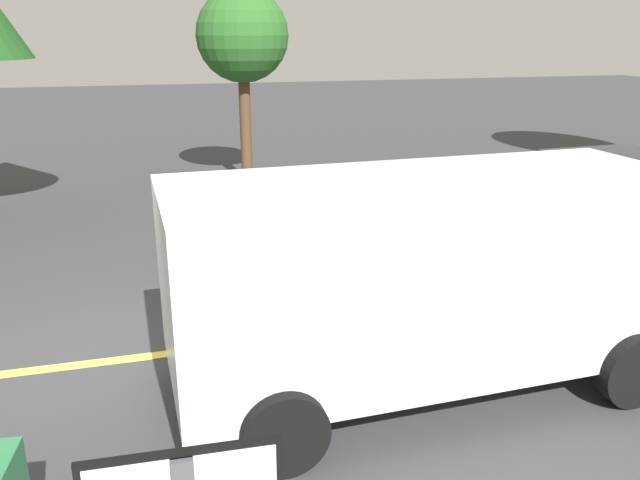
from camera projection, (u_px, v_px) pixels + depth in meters
ground_plane at (101, 363)px, 7.22m from camera, size 80.00×80.00×0.00m
lane_marking_centre at (354, 331)px, 7.97m from camera, size 28.00×0.16×0.01m
white_van at (426, 270)px, 6.46m from camera, size 5.26×2.39×2.20m
car_black_near_curb at (616, 196)px, 11.32m from camera, size 4.27×2.10×1.54m
tree_left_verge at (242, 37)px, 14.74m from camera, size 2.13×2.13×4.52m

